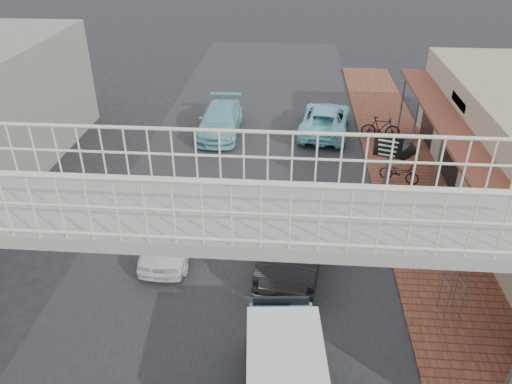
% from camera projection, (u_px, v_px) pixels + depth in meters
% --- Properties ---
extents(ground, '(120.00, 120.00, 0.00)m').
position_uv_depth(ground, '(227.00, 289.00, 14.66)').
color(ground, black).
rests_on(ground, ground).
extents(road_strip, '(10.00, 60.00, 0.01)m').
position_uv_depth(road_strip, '(227.00, 289.00, 14.66)').
color(road_strip, black).
rests_on(road_strip, ground).
extents(sidewalk, '(3.00, 40.00, 0.10)m').
position_uv_depth(sidewalk, '(430.00, 239.00, 16.78)').
color(sidewalk, brown).
rests_on(sidewalk, ground).
extents(footbridge, '(16.40, 2.40, 6.34)m').
position_uv_depth(footbridge, '(195.00, 301.00, 9.62)').
color(footbridge, gray).
rests_on(footbridge, ground).
extents(white_hatchback, '(1.56, 3.72, 1.26)m').
position_uv_depth(white_hatchback, '(172.00, 234.00, 16.00)').
color(white_hatchback, white).
rests_on(white_hatchback, ground).
extents(dark_sedan, '(2.39, 5.16, 1.64)m').
position_uv_depth(dark_sedan, '(296.00, 235.00, 15.63)').
color(dark_sedan, black).
rests_on(dark_sedan, ground).
extents(angkot_curb, '(2.86, 5.10, 1.34)m').
position_uv_depth(angkot_curb, '(325.00, 119.00, 24.41)').
color(angkot_curb, '#7FD0DD').
rests_on(angkot_curb, ground).
extents(angkot_far, '(1.92, 4.71, 1.37)m').
position_uv_depth(angkot_far, '(220.00, 120.00, 24.33)').
color(angkot_far, '#6EB7BF').
rests_on(angkot_far, ground).
extents(angkot_van, '(1.97, 3.82, 1.81)m').
position_uv_depth(angkot_van, '(285.00, 373.00, 10.63)').
color(angkot_van, black).
rests_on(angkot_van, ground).
extents(motorcycle_near, '(1.67, 1.11, 0.83)m').
position_uv_depth(motorcycle_near, '(399.00, 172.00, 19.92)').
color(motorcycle_near, black).
rests_on(motorcycle_near, sidewalk).
extents(motorcycle_far, '(1.86, 0.70, 1.09)m').
position_uv_depth(motorcycle_far, '(381.00, 128.00, 23.55)').
color(motorcycle_far, black).
rests_on(motorcycle_far, sidewalk).
extents(street_clock, '(0.63, 0.56, 2.46)m').
position_uv_depth(street_clock, '(463.00, 252.00, 12.68)').
color(street_clock, '#59595B').
rests_on(street_clock, sidewalk).
extents(arrow_sign, '(1.66, 1.11, 2.74)m').
position_uv_depth(arrow_sign, '(408.00, 151.00, 17.47)').
color(arrow_sign, '#59595B').
rests_on(arrow_sign, sidewalk).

